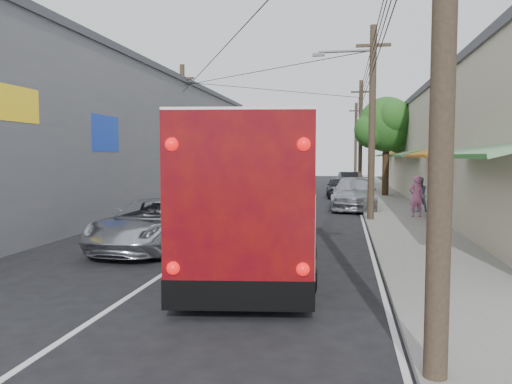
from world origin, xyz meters
TOP-DOWN VIEW (x-y plane):
  - ground at (0.00, 0.00)m, footprint 120.00×120.00m
  - sidewalk at (6.50, 20.00)m, footprint 3.00×80.00m
  - building_right at (10.99, 22.00)m, footprint 7.09×40.00m
  - building_left at (-8.50, 18.00)m, footprint 7.20×36.00m
  - utility_poles at (3.13, 20.33)m, footprint 11.80×45.28m
  - street_tree at (6.87, 26.02)m, footprint 4.40×4.00m
  - coach_bus at (1.57, 5.95)m, footprint 4.16×12.47m
  - jeepney at (-1.43, 5.84)m, footprint 2.74×5.37m
  - parked_suv at (4.60, 18.00)m, footprint 2.28×5.50m
  - parked_car_mid at (3.80, 24.97)m, footprint 1.88×4.11m
  - parked_car_far at (4.60, 30.60)m, footprint 2.13×4.70m
  - pedestrian_near at (7.15, 14.11)m, footprint 0.75×0.61m
  - pedestrian_far at (7.60, 16.30)m, footprint 0.88×0.74m

SIDE VIEW (x-z plane):
  - ground at x=0.00m, z-range 0.00..0.00m
  - sidewalk at x=6.50m, z-range 0.00..0.12m
  - parked_car_mid at x=3.80m, z-range 0.00..1.37m
  - jeepney at x=-1.43m, z-range 0.00..1.45m
  - parked_car_far at x=4.60m, z-range 0.00..1.49m
  - parked_suv at x=4.60m, z-range 0.00..1.59m
  - pedestrian_far at x=7.60m, z-range 0.12..1.72m
  - pedestrian_near at x=7.15m, z-range 0.12..1.88m
  - coach_bus at x=1.57m, z-range 0.06..3.59m
  - building_right at x=10.99m, z-range 0.03..6.28m
  - building_left at x=-8.50m, z-range 0.03..7.28m
  - utility_poles at x=3.13m, z-range 0.13..8.13m
  - street_tree at x=6.87m, z-range 1.37..7.97m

